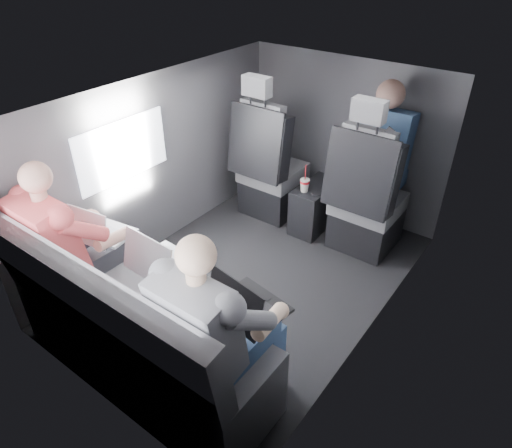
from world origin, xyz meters
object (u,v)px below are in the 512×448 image
Objects in this scene: center_console at (315,206)px; passenger_rear_right at (219,328)px; front_seat_left at (269,173)px; passenger_rear_left at (74,245)px; laptop_white at (101,231)px; passenger_front_right at (382,149)px; front_seat_right at (365,204)px; rear_bench at (136,336)px; soda_cup at (305,185)px; laptop_black at (246,304)px; laptop_silver at (162,261)px.

passenger_rear_right is (0.53, -1.85, 0.42)m from center_console.
passenger_rear_left is (-0.14, -1.81, 0.22)m from front_seat_left.
passenger_front_right is at bearing 62.47° from laptop_white.
passenger_front_right reaches higher than front_seat_right.
soda_cup is at bearing 91.06° from rear_bench.
laptop_black is (0.58, -1.51, 0.17)m from soda_cup.
laptop_black is at bearing -69.13° from soda_cup.
laptop_black is at bearing -58.38° from front_seat_left.
passenger_front_right is (0.45, 0.36, 0.30)m from soda_cup.
center_console is 1.96m from passenger_rear_right.
soda_cup is 0.61× the size of laptop_black.
passenger_rear_left is (-1.13, -0.19, -0.02)m from laptop_black.
laptop_black is 1.15m from passenger_rear_left.
front_seat_right is 1.48× the size of passenger_front_right.
front_seat_left is 1.06× the size of passenger_rear_right.
passenger_rear_left is at bearing -115.98° from passenger_front_right.
soda_cup is 0.70× the size of laptop_white.
front_seat_right is 0.44m from passenger_front_right.
passenger_rear_left is (-0.56, -1.70, 0.16)m from soda_cup.
front_seat_left is 5.43× the size of soda_cup.
laptop_silver is 0.58m from passenger_rear_left.
center_console is 1.26× the size of laptop_black.
passenger_rear_left is at bearing 170.77° from rear_bench.
front_seat_right is 2.10m from passenger_rear_left.
laptop_white is 0.28× the size of passenger_rear_right.
center_console is 0.40× the size of passenger_rear_left.
laptop_silver is 0.96× the size of laptop_black.
laptop_black is at bearing 0.76° from laptop_white.
rear_bench is at bearing -9.23° from passenger_rear_left.
laptop_white is at bearing -121.98° from front_seat_right.
passenger_rear_right is (-0.02, -0.19, -0.02)m from laptop_black.
front_seat_right reaches higher than soda_cup.
laptop_white is at bearing 82.63° from passenger_rear_left.
passenger_front_right is (0.46, 1.88, 0.12)m from laptop_silver.
laptop_silver is (0.41, -1.62, 0.23)m from front_seat_left.
rear_bench is (-0.00, -1.94, 0.11)m from center_console.
passenger_rear_right is (0.57, -0.19, -0.02)m from laptop_silver.
laptop_black reaches higher than soda_cup.
front_seat_left reaches higher than laptop_white.
front_seat_right is 0.49m from center_console.
passenger_rear_right is (0.56, -1.70, 0.16)m from soda_cup.
front_seat_right is at bearing 76.69° from rear_bench.
front_seat_left is 0.49m from center_console.
front_seat_left is 2.64× the size of center_console.
passenger_rear_right is (0.08, -1.81, 0.22)m from front_seat_right.
center_console is 0.30× the size of rear_bench.
rear_bench is (0.45, -1.90, -0.09)m from front_seat_left.
soda_cup is 0.64× the size of laptop_silver.
passenger_rear_right is (1.09, -0.18, -0.01)m from laptop_white.
front_seat_right reaches higher than laptop_white.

